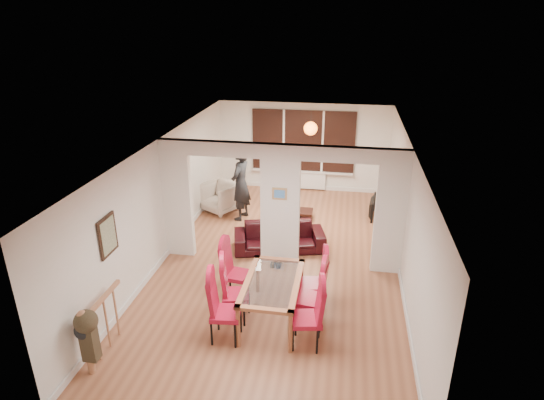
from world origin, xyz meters
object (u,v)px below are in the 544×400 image
(person, at_px, (241,184))
(bottle, at_px, (288,205))
(dining_table, at_px, (272,300))
(dining_chair_la, at_px, (226,309))
(armchair, at_px, (220,197))
(dining_chair_lb, at_px, (236,291))
(dining_chair_ra, at_px, (307,314))
(sofa, at_px, (279,237))
(dining_chair_lc, at_px, (236,271))
(television, at_px, (370,207))
(dining_chair_rc, at_px, (312,280))
(bowl, at_px, (294,208))
(dining_chair_rb, at_px, (310,295))
(coffee_table, at_px, (294,214))

(person, height_order, bottle, person)
(dining_table, distance_m, dining_chair_la, 0.92)
(armchair, bearing_deg, dining_chair_lb, -40.25)
(dining_chair_ra, relative_size, sofa, 0.57)
(dining_chair_lb, relative_size, dining_chair_lc, 1.03)
(dining_table, height_order, television, dining_table)
(dining_chair_rc, relative_size, sofa, 0.55)
(sofa, distance_m, bottle, 1.73)
(dining_chair_lc, bearing_deg, bowl, 89.17)
(dining_chair_lb, height_order, person, person)
(dining_chair_lc, height_order, bottle, dining_chair_lc)
(dining_chair_lb, xyz_separation_m, dining_chair_rb, (1.26, 0.05, 0.03))
(dining_chair_lc, xyz_separation_m, person, (-0.72, 3.47, 0.41))
(dining_chair_lb, bearing_deg, dining_table, -6.01)
(coffee_table, bearing_deg, dining_chair_ra, -80.74)
(coffee_table, relative_size, bottle, 3.27)
(television, bearing_deg, coffee_table, 109.37)
(dining_chair_ra, relative_size, dining_chair_rc, 1.04)
(dining_chair_rb, xyz_separation_m, bottle, (-0.95, 4.32, -0.22))
(dining_table, xyz_separation_m, dining_chair_lb, (-0.62, -0.08, 0.17))
(dining_chair_la, bearing_deg, bottle, 79.55)
(dining_chair_la, height_order, dining_chair_rc, dining_chair_la)
(dining_chair_la, relative_size, bowl, 5.97)
(sofa, xyz_separation_m, armchair, (-1.90, 1.88, 0.10))
(dining_chair_rb, height_order, sofa, dining_chair_rb)
(sofa, distance_m, person, 2.04)
(dining_chair_lb, bearing_deg, dining_chair_lc, 89.90)
(dining_chair_lc, relative_size, person, 0.57)
(dining_chair_lb, bearing_deg, dining_chair_rb, -10.53)
(television, bearing_deg, dining_chair_rb, 172.88)
(dining_chair_la, bearing_deg, dining_chair_lc, 89.32)
(dining_chair_la, xyz_separation_m, armchair, (-1.53, 5.06, -0.19))
(dining_chair_rc, height_order, sofa, dining_chair_rc)
(dining_table, bearing_deg, dining_chair_lc, 142.76)
(sofa, relative_size, coffee_table, 2.12)
(dining_chair_ra, bearing_deg, dining_table, 129.05)
(sofa, bearing_deg, dining_chair_ra, -87.76)
(dining_chair_lb, distance_m, bottle, 4.39)
(dining_chair_lb, relative_size, dining_chair_rc, 1.01)
(dining_chair_ra, bearing_deg, sofa, 95.97)
(bottle, bearing_deg, dining_chair_rb, -77.58)
(armchair, height_order, person, person)
(dining_chair_rb, bearing_deg, television, 83.07)
(dining_chair_rc, height_order, bowl, dining_chair_rc)
(dining_table, relative_size, dining_chair_rc, 1.49)
(television, bearing_deg, dining_chair_lb, 159.85)
(dining_chair_lc, distance_m, dining_chair_rc, 1.42)
(dining_chair_la, xyz_separation_m, person, (-0.85, 4.68, 0.37))
(dining_chair_lb, distance_m, armchair, 4.78)
(bottle, bearing_deg, television, 12.32)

